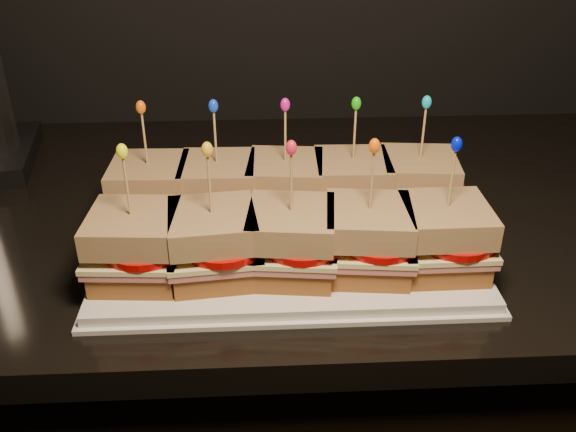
{
  "coord_description": "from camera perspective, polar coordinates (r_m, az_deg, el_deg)",
  "views": [
    {
      "loc": [
        0.4,
        0.85,
        1.32
      ],
      "look_at": [
        0.44,
        1.53,
        0.93
      ],
      "focal_mm": 40.0,
      "sensor_mm": 36.0,
      "label": 1
    }
  ],
  "objects": [
    {
      "name": "sandwich_7_frill",
      "position": [
        0.67,
        0.29,
        6.09
      ],
      "size": [
        0.01,
        0.01,
        0.02
      ],
      "primitive_type": "ellipsoid",
      "color": "red",
      "rests_on": "sandwich_7_pick"
    },
    {
      "name": "sandwich_2_bread_top",
      "position": [
        0.83,
        -0.24,
        3.93
      ],
      "size": [
        0.1,
        0.1,
        0.03
      ],
      "primitive_type": "cube",
      "rotation": [
        0.0,
        0.0,
        -0.1
      ],
      "color": "brown",
      "rests_on": "sandwich_2_tomato"
    },
    {
      "name": "sandwich_0_bread_top",
      "position": [
        0.84,
        -12.26,
        3.57
      ],
      "size": [
        0.1,
        0.1,
        0.03
      ],
      "primitive_type": "cube",
      "rotation": [
        0.0,
        0.0,
        -0.04
      ],
      "color": "brown",
      "rests_on": "sandwich_0_tomato"
    },
    {
      "name": "sandwich_9_pick",
      "position": [
        0.72,
        14.31,
        2.91
      ],
      "size": [
        0.0,
        0.0,
        0.09
      ],
      "primitive_type": "cylinder",
      "color": "tan",
      "rests_on": "sandwich_9_bread_top"
    },
    {
      "name": "platter_rim",
      "position": [
        0.81,
        0.0,
        -3.2
      ],
      "size": [
        0.47,
        0.29,
        0.01
      ],
      "primitive_type": "cube",
      "color": "white",
      "rests_on": "granite_slab"
    },
    {
      "name": "sandwich_5_tomato",
      "position": [
        0.73,
        -12.61,
        -2.61
      ],
      "size": [
        0.09,
        0.09,
        0.01
      ],
      "primitive_type": "cylinder",
      "color": "#B40907",
      "rests_on": "sandwich_5_cheese"
    },
    {
      "name": "sandwich_3_frill",
      "position": [
        0.8,
        6.09,
        9.93
      ],
      "size": [
        0.01,
        0.01,
        0.02
      ],
      "primitive_type": "ellipsoid",
      "color": "#1EB610",
      "rests_on": "sandwich_3_pick"
    },
    {
      "name": "sandwich_3_cheese",
      "position": [
        0.85,
        5.67,
        2.33
      ],
      "size": [
        0.11,
        0.1,
        0.01
      ],
      "primitive_type": "cube",
      "rotation": [
        0.0,
        0.0,
        -0.02
      ],
      "color": "#F8EC9D",
      "rests_on": "sandwich_3_ham"
    },
    {
      "name": "sandwich_8_bread_bot",
      "position": [
        0.75,
        6.97,
        -3.91
      ],
      "size": [
        0.1,
        0.1,
        0.03
      ],
      "primitive_type": "cube",
      "rotation": [
        0.0,
        0.0,
        -0.11
      ],
      "color": "#663212",
      "rests_on": "platter"
    },
    {
      "name": "sandwich_5_frill",
      "position": [
        0.68,
        -14.54,
        5.6
      ],
      "size": [
        0.01,
        0.01,
        0.02
      ],
      "primitive_type": "ellipsoid",
      "color": "#ECF90F",
      "rests_on": "sandwich_5_pick"
    },
    {
      "name": "sandwich_6_ham",
      "position": [
        0.73,
        -6.59,
        -3.2
      ],
      "size": [
        0.11,
        0.11,
        0.01
      ],
      "primitive_type": "cube",
      "rotation": [
        0.0,
        0.0,
        0.11
      ],
      "color": "#B05D5E",
      "rests_on": "sandwich_6_bread_bot"
    },
    {
      "name": "sandwich_4_cheese",
      "position": [
        0.87,
        11.4,
        2.43
      ],
      "size": [
        0.11,
        0.11,
        0.01
      ],
      "primitive_type": "cube",
      "rotation": [
        0.0,
        0.0,
        -0.09
      ],
      "color": "#F8EC9D",
      "rests_on": "sandwich_4_ham"
    },
    {
      "name": "sandwich_0_tomato",
      "position": [
        0.84,
        -11.37,
        2.16
      ],
      "size": [
        0.09,
        0.09,
        0.01
      ],
      "primitive_type": "cylinder",
      "color": "#B40907",
      "rests_on": "sandwich_0_cheese"
    },
    {
      "name": "sandwich_4_bread_bot",
      "position": [
        0.88,
        11.25,
        1.04
      ],
      "size": [
        0.1,
        0.1,
        0.03
      ],
      "primitive_type": "cube",
      "rotation": [
        0.0,
        0.0,
        -0.09
      ],
      "color": "#663212",
      "rests_on": "platter"
    },
    {
      "name": "sandwich_6_cheese",
      "position": [
        0.73,
        -6.62,
        -2.74
      ],
      "size": [
        0.11,
        0.11,
        0.01
      ],
      "primitive_type": "cube",
      "rotation": [
        0.0,
        0.0,
        0.11
      ],
      "color": "#F8EC9D",
      "rests_on": "sandwich_6_ham"
    },
    {
      "name": "sandwich_4_bread_top",
      "position": [
        0.85,
        11.59,
        4.11
      ],
      "size": [
        0.1,
        0.1,
        0.03
      ],
      "primitive_type": "cube",
      "rotation": [
        0.0,
        0.0,
        -0.09
      ],
      "color": "brown",
      "rests_on": "sandwich_4_tomato"
    },
    {
      "name": "sandwich_0_ham",
      "position": [
        0.86,
        -12.02,
        1.45
      ],
      "size": [
        0.11,
        0.1,
        0.01
      ],
      "primitive_type": "cube",
      "rotation": [
        0.0,
        0.0,
        -0.04
      ],
      "color": "#B05D5E",
      "rests_on": "sandwich_0_bread_bot"
    },
    {
      "name": "sandwich_9_tomato",
      "position": [
        0.75,
        14.69,
        -1.84
      ],
      "size": [
        0.09,
        0.09,
        0.01
      ],
      "primitive_type": "cylinder",
      "color": "#B40907",
      "rests_on": "sandwich_9_cheese"
    },
    {
      "name": "sandwich_8_ham",
      "position": [
        0.74,
        7.05,
        -2.81
      ],
      "size": [
        0.11,
        0.11,
        0.01
      ],
      "primitive_type": "cube",
      "rotation": [
        0.0,
        0.0,
        -0.11
      ],
      "color": "#B05D5E",
      "rests_on": "sandwich_8_bread_bot"
    },
    {
      "name": "sandwich_5_bread_top",
      "position": [
        0.73,
        -13.65,
        -0.99
      ],
      "size": [
        0.1,
        0.1,
        0.03
      ],
      "primitive_type": "cube",
      "rotation": [
        0.0,
        0.0,
        -0.07
      ],
      "color": "brown",
      "rests_on": "sandwich_5_tomato"
    },
    {
      "name": "sandwich_2_frill",
      "position": [
        0.79,
        -0.25,
        9.87
      ],
      "size": [
        0.01,
        0.01,
        0.02
      ],
      "primitive_type": "ellipsoid",
      "color": "#CC1393",
      "rests_on": "sandwich_2_pick"
    },
    {
      "name": "sandwich_1_cheese",
      "position": [
        0.84,
        -6.19,
        2.04
      ],
      "size": [
        0.11,
        0.1,
        0.01
      ],
      "primitive_type": "cube",
      "rotation": [
        0.0,
        0.0,
        -0.03
      ],
      "color": "#F8EC9D",
      "rests_on": "sandwich_1_ham"
    },
    {
      "name": "cabinet",
      "position": [
        1.27,
        14.79,
        -16.87
      ],
      "size": [
        2.63,
        0.65,
        0.83
      ],
      "primitive_type": "cube",
      "color": "black",
      "rests_on": "ground"
    },
    {
      "name": "sandwich_9_bread_bot",
      "position": [
        0.77,
        13.42,
        -3.64
      ],
      "size": [
        0.09,
        0.09,
        0.03
      ],
      "primitive_type": "cube",
      "rotation": [
        0.0,
        0.0,
        0.01
      ],
      "color": "#663212",
      "rests_on": "platter"
    },
    {
      "name": "sandwich_7_cheese",
      "position": [
        0.73,
        0.27,
        -2.56
      ],
      "size": [
        0.12,
        0.11,
        0.01
      ],
      "primitive_type": "cube",
      "rotation": [
        0.0,
        0.0,
        -0.11
      ],
      "color": "#F8EC9D",
      "rests_on": "sandwich_7_ham"
    },
    {
      "name": "sandwich_2_pick",
      "position": [
        0.81,
        -0.24,
        6.87
      ],
      "size": [
        0.0,
        0.0,
        0.09
      ],
      "primitive_type": "cylinder",
      "color": "tan",
      "rests_on": "sandwich_2_bread_top"
    },
    {
      "name": "granite_slab",
      "position": [
        1.0,
        17.93,
        0.71
      ],
      "size": [
        2.67,
        0.69,
        0.04
      ],
      "primitive_type": "cube",
      "color": "black",
      "rests_on": "cabinet"
    },
    {
      "name": "sandwich_1_tomato",
      "position": [
        0.83,
        -5.41,
        2.33
      ],
      "size": [
        0.09,
        0.09,
        0.01
      ],
      "primitive_type": "cylinder",
      "color": "#B40907",
      "rests_on": "sandwich_1_cheese"
    },
    {
      "name": "sandwich_8_cheese",
      "position": [
        0.74,
        7.08,
        -2.35
      ],
      "size": [
        0.11,
        0.11,
        0.01
      ],
      "primitive_type": "cube",
      "rotation": [
        0.0,
        0.0,
        -0.11
      ],
      "color": "#F8EC9D",
      "rests_on": "sandwich_8_ham"
    },
    {
      "name": "sandwich_1_bread_top",
      "position": [
        0.83,
        -6.29,
        3.77
      ],
      "size": [
        0.1,
        0.1,
        0.03
      ],
      "primitive_type": "cube",
      "rotation": [
        0.0,
        0.0,
        -0.03
      ],
      "color": "brown",
      "rests_on": "sandwich_1_tomato"
    },
    {
      "name": "sandwich_5_cheese",
      "position": [
        0.74,
        -13.4,
        -2.87
      ],
      "size": [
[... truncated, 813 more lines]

